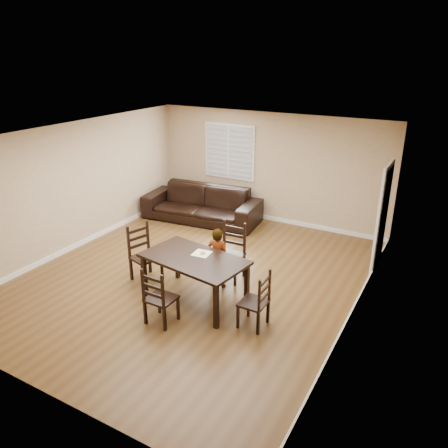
{
  "coord_description": "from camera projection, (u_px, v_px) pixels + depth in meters",
  "views": [
    {
      "loc": [
        4.13,
        -6.2,
        4.08
      ],
      "look_at": [
        0.4,
        0.49,
        1.0
      ],
      "focal_mm": 35.0,
      "sensor_mm": 36.0,
      "label": 1
    }
  ],
  "objects": [
    {
      "name": "ground",
      "position": [
        194.0,
        277.0,
        8.41
      ],
      "size": [
        7.0,
        7.0,
        0.0
      ],
      "primitive_type": "plane",
      "color": "brown",
      "rests_on": "ground"
    },
    {
      "name": "room",
      "position": [
        198.0,
        185.0,
        7.87
      ],
      "size": [
        6.04,
        7.04,
        2.72
      ],
      "color": "tan",
      "rests_on": "ground"
    },
    {
      "name": "dining_table",
      "position": [
        194.0,
        262.0,
        7.35
      ],
      "size": [
        1.89,
        1.24,
        0.83
      ],
      "rotation": [
        0.0,
        0.0,
        -0.15
      ],
      "color": "black",
      "rests_on": "ground"
    },
    {
      "name": "chair_near",
      "position": [
        232.0,
        252.0,
        8.28
      ],
      "size": [
        0.51,
        0.48,
        1.09
      ],
      "rotation": [
        0.0,
        0.0,
        0.04
      ],
      "color": "black",
      "rests_on": "ground"
    },
    {
      "name": "chair_far",
      "position": [
        156.0,
        301.0,
        6.77
      ],
      "size": [
        0.45,
        0.42,
        0.98
      ],
      "rotation": [
        0.0,
        0.0,
        3.13
      ],
      "color": "black",
      "rests_on": "ground"
    },
    {
      "name": "chair_left",
      "position": [
        142.0,
        254.0,
        8.21
      ],
      "size": [
        0.58,
        0.6,
        1.08
      ],
      "rotation": [
        0.0,
        0.0,
        1.27
      ],
      "color": "black",
      "rests_on": "ground"
    },
    {
      "name": "chair_right",
      "position": [
        260.0,
        303.0,
        6.73
      ],
      "size": [
        0.4,
        0.43,
        0.95
      ],
      "rotation": [
        0.0,
        0.0,
        -1.58
      ],
      "color": "black",
      "rests_on": "ground"
    },
    {
      "name": "child",
      "position": [
        218.0,
        258.0,
        7.88
      ],
      "size": [
        0.45,
        0.32,
        1.14
      ],
      "primitive_type": "imported",
      "rotation": [
        0.0,
        0.0,
        3.25
      ],
      "color": "gray",
      "rests_on": "ground"
    },
    {
      "name": "napkin",
      "position": [
        202.0,
        253.0,
        7.46
      ],
      "size": [
        0.31,
        0.31,
        0.0
      ],
      "primitive_type": "cube",
      "rotation": [
        0.0,
        0.0,
        0.08
      ],
      "color": "beige",
      "rests_on": "dining_table"
    },
    {
      "name": "donut",
      "position": [
        203.0,
        253.0,
        7.44
      ],
      "size": [
        0.1,
        0.1,
        0.04
      ],
      "color": "#C48346",
      "rests_on": "napkin"
    },
    {
      "name": "sofa",
      "position": [
        202.0,
        204.0,
        11.05
      ],
      "size": [
        3.04,
        1.44,
        0.86
      ],
      "primitive_type": "imported",
      "rotation": [
        0.0,
        0.0,
        0.1
      ],
      "color": "black",
      "rests_on": "ground"
    }
  ]
}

